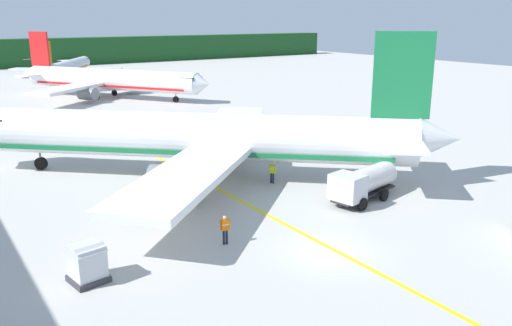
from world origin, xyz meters
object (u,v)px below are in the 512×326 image
(airliner_distant, at_px, (51,58))
(service_truck_baggage, at_px, (363,182))
(cargo_container_near, at_px, (87,264))
(airliner_far_taxiway, at_px, (68,67))
(airliner_foreground, at_px, (199,137))
(crew_supervisor, at_px, (272,171))
(crew_marshaller, at_px, (225,227))
(airliner_mid_apron, at_px, (109,80))

(airliner_distant, height_order, service_truck_baggage, airliner_distant)
(cargo_container_near, bearing_deg, service_truck_baggage, 2.93)
(cargo_container_near, bearing_deg, airliner_far_taxiway, 75.65)
(airliner_foreground, xyz_separation_m, service_truck_baggage, (6.99, -11.95, -1.99))
(airliner_distant, bearing_deg, crew_supervisor, -95.53)
(service_truck_baggage, distance_m, crew_marshaller, 12.21)
(airliner_mid_apron, height_order, cargo_container_near, airliner_mid_apron)
(airliner_foreground, xyz_separation_m, airliner_mid_apron, (8.61, 47.65, -0.39))
(service_truck_baggage, height_order, cargo_container_near, service_truck_baggage)
(airliner_foreground, distance_m, service_truck_baggage, 13.98)
(service_truck_baggage, relative_size, cargo_container_near, 3.07)
(airliner_foreground, xyz_separation_m, crew_marshaller, (-5.18, -12.92, -2.33))
(airliner_foreground, relative_size, airliner_distant, 1.44)
(airliner_distant, bearing_deg, airliner_foreground, -97.67)
(airliner_distant, xyz_separation_m, service_truck_baggage, (-8.82, -129.29, -0.58))
(cargo_container_near, relative_size, crew_marshaller, 1.17)
(service_truck_baggage, bearing_deg, crew_supervisor, 113.11)
(crew_marshaller, height_order, crew_supervisor, crew_marshaller)
(airliner_far_taxiway, bearing_deg, airliner_distant, 82.46)
(service_truck_baggage, distance_m, cargo_container_near, 20.24)
(airliner_mid_apron, distance_m, crew_marshaller, 62.16)
(airliner_mid_apron, xyz_separation_m, cargo_container_near, (-21.84, -60.64, -2.01))
(airliner_far_taxiway, bearing_deg, crew_marshaller, -99.74)
(airliner_far_taxiway, xyz_separation_m, service_truck_baggage, (-4.19, -94.33, -0.96))
(cargo_container_near, bearing_deg, airliner_mid_apron, 70.20)
(airliner_far_taxiway, height_order, service_truck_baggage, airliner_far_taxiway)
(airliner_foreground, height_order, service_truck_baggage, airliner_foreground)
(service_truck_baggage, distance_m, crew_supervisor, 7.69)
(airliner_far_taxiway, distance_m, crew_supervisor, 87.57)
(airliner_foreground, distance_m, crew_supervisor, 6.72)
(cargo_container_near, distance_m, crew_marshaller, 8.04)
(cargo_container_near, xyz_separation_m, crew_supervisor, (17.20, 8.10, 0.03))
(airliner_far_taxiway, distance_m, airliner_distant, 35.26)
(airliner_foreground, relative_size, airliner_mid_apron, 1.03)
(service_truck_baggage, xyz_separation_m, crew_supervisor, (-3.02, 7.07, -0.38))
(cargo_container_near, relative_size, crew_supervisor, 1.21)
(crew_supervisor, bearing_deg, cargo_container_near, -154.77)
(airliner_mid_apron, height_order, airliner_distant, airliner_mid_apron)
(airliner_far_taxiway, relative_size, cargo_container_near, 12.34)
(airliner_foreground, bearing_deg, crew_marshaller, -111.86)
(airliner_far_taxiway, relative_size, service_truck_baggage, 4.02)
(airliner_foreground, bearing_deg, crew_supervisor, -50.89)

